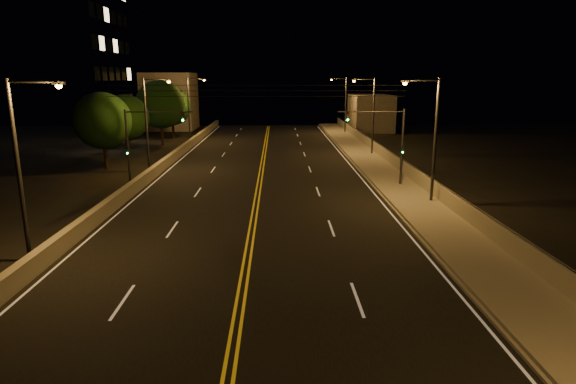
{
  "coord_description": "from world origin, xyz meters",
  "views": [
    {
      "loc": [
        1.42,
        -6.53,
        8.36
      ],
      "look_at": [
        2.0,
        18.0,
        2.5
      ],
      "focal_mm": 30.0,
      "sensor_mm": 36.0,
      "label": 1
    }
  ],
  "objects_px": {
    "building_tower": "(11,30)",
    "tree_3": "(172,106)",
    "streetlight_1": "(431,133)",
    "streetlight_3": "(344,101)",
    "tree_0": "(103,121)",
    "streetlight_4": "(24,158)",
    "traffic_signal_right": "(390,139)",
    "streetlight_6": "(191,105)",
    "traffic_signal_left": "(141,139)",
    "streetlight_5": "(149,118)",
    "streetlight_2": "(371,111)",
    "tree_1": "(125,118)",
    "tree_2": "(160,104)"
  },
  "relations": [
    {
      "from": "building_tower",
      "to": "tree_3",
      "type": "distance_m",
      "value": 20.84
    },
    {
      "from": "streetlight_1",
      "to": "streetlight_3",
      "type": "xyz_separation_m",
      "value": [
        0.0,
        41.75,
        0.0
      ]
    },
    {
      "from": "building_tower",
      "to": "tree_0",
      "type": "relative_size",
      "value": 4.09
    },
    {
      "from": "streetlight_4",
      "to": "traffic_signal_right",
      "type": "height_order",
      "value": "streetlight_4"
    },
    {
      "from": "tree_3",
      "to": "streetlight_6",
      "type": "bearing_deg",
      "value": -45.03
    },
    {
      "from": "streetlight_6",
      "to": "traffic_signal_left",
      "type": "distance_m",
      "value": 28.44
    },
    {
      "from": "traffic_signal_right",
      "to": "tree_0",
      "type": "relative_size",
      "value": 0.86
    },
    {
      "from": "traffic_signal_right",
      "to": "building_tower",
      "type": "distance_m",
      "value": 49.15
    },
    {
      "from": "streetlight_5",
      "to": "tree_0",
      "type": "xyz_separation_m",
      "value": [
        -4.73,
        1.64,
        -0.39
      ]
    },
    {
      "from": "streetlight_2",
      "to": "streetlight_1",
      "type": "bearing_deg",
      "value": -90.0
    },
    {
      "from": "streetlight_1",
      "to": "streetlight_2",
      "type": "xyz_separation_m",
      "value": [
        0.0,
        20.65,
        0.0
      ]
    },
    {
      "from": "streetlight_4",
      "to": "traffic_signal_left",
      "type": "distance_m",
      "value": 14.8
    },
    {
      "from": "tree_1",
      "to": "streetlight_2",
      "type": "bearing_deg",
      "value": -0.51
    },
    {
      "from": "streetlight_4",
      "to": "streetlight_6",
      "type": "xyz_separation_m",
      "value": [
        0.0,
        43.13,
        0.0
      ]
    },
    {
      "from": "tree_0",
      "to": "tree_3",
      "type": "height_order",
      "value": "tree_0"
    },
    {
      "from": "streetlight_5",
      "to": "streetlight_6",
      "type": "distance_m",
      "value": 21.28
    },
    {
      "from": "streetlight_3",
      "to": "streetlight_6",
      "type": "bearing_deg",
      "value": -158.93
    },
    {
      "from": "streetlight_5",
      "to": "traffic_signal_left",
      "type": "relative_size",
      "value": 1.37
    },
    {
      "from": "streetlight_2",
      "to": "tree_3",
      "type": "bearing_deg",
      "value": 146.87
    },
    {
      "from": "traffic_signal_right",
      "to": "streetlight_5",
      "type": "bearing_deg",
      "value": 160.3
    },
    {
      "from": "streetlight_3",
      "to": "tree_2",
      "type": "height_order",
      "value": "streetlight_3"
    },
    {
      "from": "streetlight_2",
      "to": "streetlight_3",
      "type": "height_order",
      "value": "same"
    },
    {
      "from": "streetlight_1",
      "to": "streetlight_3",
      "type": "bearing_deg",
      "value": 90.0
    },
    {
      "from": "streetlight_1",
      "to": "building_tower",
      "type": "height_order",
      "value": "building_tower"
    },
    {
      "from": "tree_0",
      "to": "streetlight_2",
      "type": "bearing_deg",
      "value": 14.54
    },
    {
      "from": "streetlight_4",
      "to": "tree_2",
      "type": "distance_m",
      "value": 39.42
    },
    {
      "from": "streetlight_2",
      "to": "tree_1",
      "type": "bearing_deg",
      "value": 179.49
    },
    {
      "from": "traffic_signal_right",
      "to": "traffic_signal_left",
      "type": "height_order",
      "value": "same"
    },
    {
      "from": "streetlight_5",
      "to": "streetlight_6",
      "type": "xyz_separation_m",
      "value": [
        0.0,
        21.28,
        0.0
      ]
    },
    {
      "from": "tree_0",
      "to": "streetlight_6",
      "type": "bearing_deg",
      "value": 76.44
    },
    {
      "from": "streetlight_2",
      "to": "streetlight_4",
      "type": "distance_m",
      "value": 37.07
    },
    {
      "from": "streetlight_5",
      "to": "streetlight_4",
      "type": "bearing_deg",
      "value": -90.0
    },
    {
      "from": "streetlight_2",
      "to": "tree_3",
      "type": "relative_size",
      "value": 1.18
    },
    {
      "from": "streetlight_5",
      "to": "traffic_signal_right",
      "type": "height_order",
      "value": "streetlight_5"
    },
    {
      "from": "streetlight_4",
      "to": "building_tower",
      "type": "xyz_separation_m",
      "value": [
        -20.78,
        40.41,
        9.05
      ]
    },
    {
      "from": "streetlight_1",
      "to": "streetlight_4",
      "type": "xyz_separation_m",
      "value": [
        -21.4,
        -9.62,
        0.0
      ]
    },
    {
      "from": "streetlight_4",
      "to": "traffic_signal_right",
      "type": "xyz_separation_m",
      "value": [
        19.89,
        14.72,
        -1.02
      ]
    },
    {
      "from": "streetlight_1",
      "to": "streetlight_5",
      "type": "bearing_deg",
      "value": 150.26
    },
    {
      "from": "streetlight_4",
      "to": "building_tower",
      "type": "relative_size",
      "value": 0.29
    },
    {
      "from": "streetlight_6",
      "to": "tree_3",
      "type": "height_order",
      "value": "streetlight_6"
    },
    {
      "from": "streetlight_2",
      "to": "tree_0",
      "type": "xyz_separation_m",
      "value": [
        -26.13,
        -6.78,
        -0.39
      ]
    },
    {
      "from": "streetlight_3",
      "to": "building_tower",
      "type": "bearing_deg",
      "value": -165.43
    },
    {
      "from": "streetlight_1",
      "to": "traffic_signal_left",
      "type": "relative_size",
      "value": 1.37
    },
    {
      "from": "tree_0",
      "to": "streetlight_1",
      "type": "bearing_deg",
      "value": -27.95
    },
    {
      "from": "streetlight_3",
      "to": "streetlight_4",
      "type": "relative_size",
      "value": 1.0
    },
    {
      "from": "streetlight_6",
      "to": "tree_1",
      "type": "bearing_deg",
      "value": -110.81
    },
    {
      "from": "streetlight_5",
      "to": "tree_2",
      "type": "height_order",
      "value": "streetlight_5"
    },
    {
      "from": "streetlight_6",
      "to": "tree_0",
      "type": "distance_m",
      "value": 20.2
    },
    {
      "from": "streetlight_4",
      "to": "streetlight_2",
      "type": "bearing_deg",
      "value": 54.74
    },
    {
      "from": "streetlight_3",
      "to": "tree_3",
      "type": "xyz_separation_m",
      "value": [
        -24.57,
        -5.07,
        -0.42
      ]
    }
  ]
}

